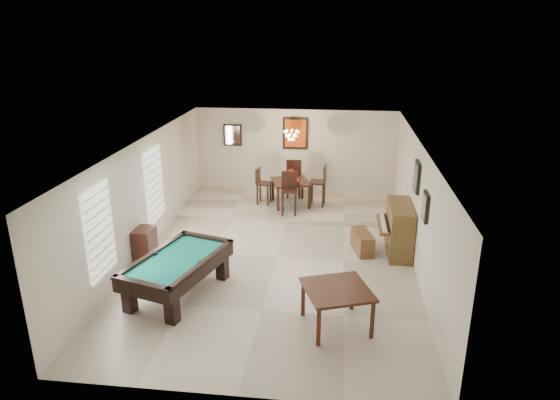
% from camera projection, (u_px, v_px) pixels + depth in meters
% --- Properties ---
extents(ground_plane, '(6.00, 9.00, 0.02)m').
position_uv_depth(ground_plane, '(277.00, 257.00, 11.25)').
color(ground_plane, beige).
extents(wall_back, '(6.00, 0.04, 2.60)m').
position_uv_depth(wall_back, '(295.00, 153.00, 15.02)').
color(wall_back, silver).
rests_on(wall_back, ground_plane).
extents(wall_front, '(6.00, 0.04, 2.60)m').
position_uv_depth(wall_front, '(234.00, 317.00, 6.60)').
color(wall_front, silver).
rests_on(wall_front, ground_plane).
extents(wall_left, '(0.04, 9.00, 2.60)m').
position_uv_depth(wall_left, '(144.00, 197.00, 11.14)').
color(wall_left, silver).
rests_on(wall_left, ground_plane).
extents(wall_right, '(0.04, 9.00, 2.60)m').
position_uv_depth(wall_right, '(418.00, 208.00, 10.48)').
color(wall_right, silver).
rests_on(wall_right, ground_plane).
extents(ceiling, '(6.00, 9.00, 0.04)m').
position_uv_depth(ceiling, '(277.00, 144.00, 10.38)').
color(ceiling, white).
rests_on(ceiling, wall_back).
extents(dining_step, '(6.00, 2.50, 0.12)m').
position_uv_depth(dining_step, '(291.00, 205.00, 14.27)').
color(dining_step, beige).
rests_on(dining_step, ground_plane).
extents(window_left_front, '(0.06, 1.00, 1.70)m').
position_uv_depth(window_left_front, '(100.00, 232.00, 9.05)').
color(window_left_front, white).
rests_on(window_left_front, wall_left).
extents(window_left_rear, '(0.06, 1.00, 1.70)m').
position_uv_depth(window_left_rear, '(154.00, 185.00, 11.67)').
color(window_left_rear, white).
rests_on(window_left_rear, wall_left).
extents(pool_table, '(1.80, 2.48, 0.74)m').
position_uv_depth(pool_table, '(178.00, 277.00, 9.59)').
color(pool_table, black).
rests_on(pool_table, ground_plane).
extents(square_table, '(1.36, 1.36, 0.74)m').
position_uv_depth(square_table, '(336.00, 307.00, 8.55)').
color(square_table, '#37190D').
rests_on(square_table, ground_plane).
extents(upright_piano, '(0.78, 1.39, 1.16)m').
position_uv_depth(upright_piano, '(393.00, 229.00, 11.29)').
color(upright_piano, brown).
rests_on(upright_piano, ground_plane).
extents(piano_bench, '(0.53, 0.91, 0.48)m').
position_uv_depth(piano_bench, '(362.00, 242.00, 11.43)').
color(piano_bench, brown).
rests_on(piano_bench, ground_plane).
extents(apothecary_chest, '(0.37, 0.55, 0.83)m').
position_uv_depth(apothecary_chest, '(145.00, 247.00, 10.77)').
color(apothecary_chest, black).
rests_on(apothecary_chest, ground_plane).
extents(dining_table, '(1.24, 1.24, 0.82)m').
position_uv_depth(dining_table, '(291.00, 191.00, 14.01)').
color(dining_table, black).
rests_on(dining_table, dining_step).
extents(flower_vase, '(0.15, 0.15, 0.21)m').
position_uv_depth(flower_vase, '(291.00, 173.00, 13.84)').
color(flower_vase, '#B20F12').
rests_on(flower_vase, dining_table).
extents(dining_chair_south, '(0.45, 0.45, 1.14)m').
position_uv_depth(dining_chair_south, '(289.00, 194.00, 13.27)').
color(dining_chair_south, black).
rests_on(dining_chair_south, dining_step).
extents(dining_chair_north, '(0.48, 0.48, 1.17)m').
position_uv_depth(dining_chair_north, '(294.00, 178.00, 14.62)').
color(dining_chair_north, black).
rests_on(dining_chair_north, dining_step).
extents(dining_chair_west, '(0.42, 0.42, 1.02)m').
position_uv_depth(dining_chair_west, '(264.00, 186.00, 14.10)').
color(dining_chair_west, black).
rests_on(dining_chair_west, dining_step).
extents(dining_chair_east, '(0.47, 0.47, 1.18)m').
position_uv_depth(dining_chair_east, '(318.00, 185.00, 13.91)').
color(dining_chair_east, black).
rests_on(dining_chair_east, dining_step).
extents(chandelier, '(0.44, 0.44, 0.60)m').
position_uv_depth(chandelier, '(291.00, 132.00, 13.51)').
color(chandelier, '#FFE5B2').
rests_on(chandelier, ceiling).
extents(back_painting, '(0.75, 0.06, 0.95)m').
position_uv_depth(back_painting, '(295.00, 133.00, 14.79)').
color(back_painting, '#D84C14').
rests_on(back_painting, wall_back).
extents(back_mirror, '(0.55, 0.06, 0.65)m').
position_uv_depth(back_mirror, '(233.00, 135.00, 15.03)').
color(back_mirror, white).
rests_on(back_mirror, wall_back).
extents(right_picture_upper, '(0.06, 0.55, 0.65)m').
position_uv_depth(right_picture_upper, '(417.00, 177.00, 10.56)').
color(right_picture_upper, slate).
rests_on(right_picture_upper, wall_right).
extents(right_picture_lower, '(0.06, 0.45, 0.55)m').
position_uv_depth(right_picture_lower, '(425.00, 207.00, 9.41)').
color(right_picture_lower, gray).
rests_on(right_picture_lower, wall_right).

